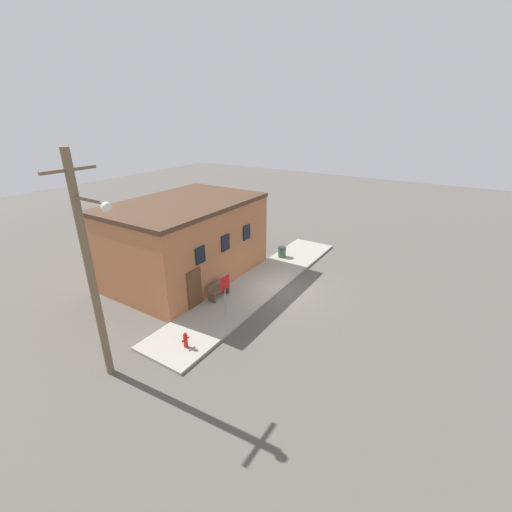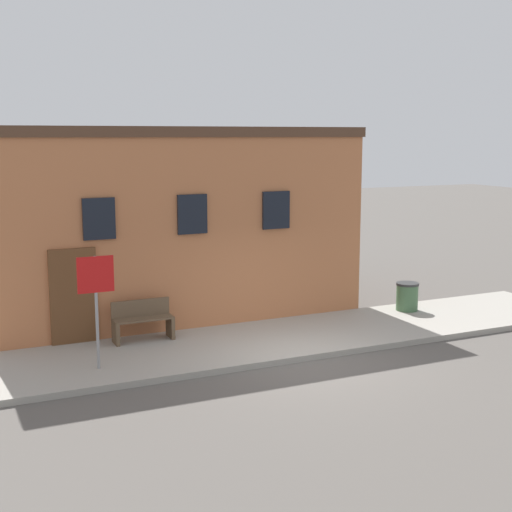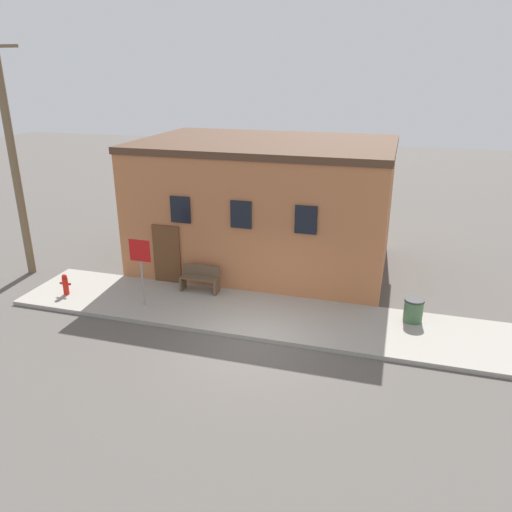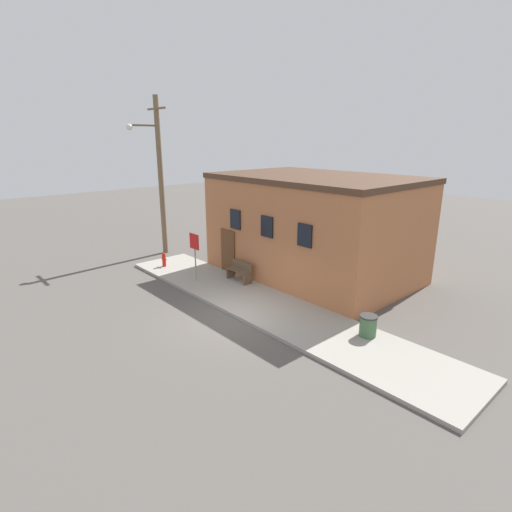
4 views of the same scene
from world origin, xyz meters
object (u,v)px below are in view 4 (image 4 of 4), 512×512
(bench, at_px, (240,272))
(utility_pole, at_px, (159,173))
(stop_sign, at_px, (195,248))
(trash_bin, at_px, (368,326))
(fire_hydrant, at_px, (164,259))

(bench, xyz_separation_m, utility_pole, (-6.85, -0.04, 3.98))
(stop_sign, height_order, bench, stop_sign)
(stop_sign, bearing_deg, trash_bin, 8.84)
(bench, distance_m, utility_pole, 7.92)
(fire_hydrant, distance_m, trash_bin, 11.17)
(bench, relative_size, trash_bin, 1.82)
(fire_hydrant, xyz_separation_m, trash_bin, (11.10, 1.28, 0.00))
(stop_sign, bearing_deg, utility_pole, 165.17)
(fire_hydrant, distance_m, utility_pole, 5.06)
(trash_bin, height_order, utility_pole, utility_pole)
(fire_hydrant, height_order, utility_pole, utility_pole)
(fire_hydrant, xyz_separation_m, stop_sign, (2.88, 0.01, 1.18))
(fire_hydrant, height_order, stop_sign, stop_sign)
(stop_sign, relative_size, utility_pole, 0.26)
(stop_sign, xyz_separation_m, bench, (1.31, 1.50, -1.11))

